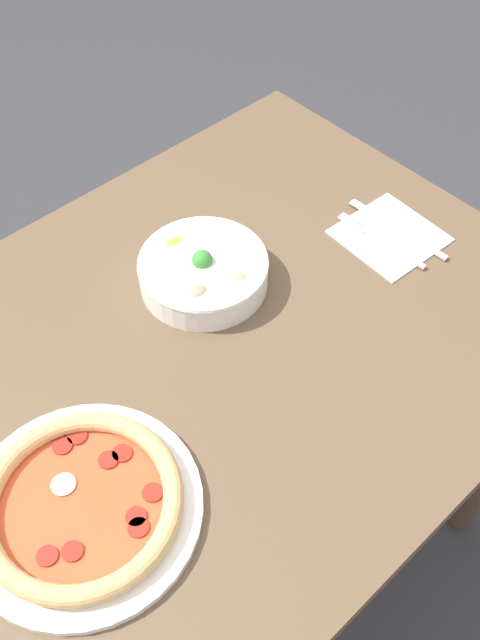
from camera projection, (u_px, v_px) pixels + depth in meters
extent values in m
plane|color=#333338|center=(194.00, 569.00, 1.61)|extent=(8.00, 8.00, 0.00)
cube|color=brown|center=(168.00, 380.00, 1.03)|extent=(1.23, 0.80, 0.03)
cylinder|color=#4E3C2B|center=(270.00, 261.00, 1.71)|extent=(0.06, 0.06, 0.74)
cylinder|color=white|center=(83.00, 508.00, 0.88)|extent=(0.30, 0.30, 0.01)
torus|color=tan|center=(81.00, 502.00, 0.86)|extent=(0.25, 0.25, 0.03)
cylinder|color=#D14C28|center=(82.00, 505.00, 0.87)|extent=(0.22, 0.22, 0.01)
cylinder|color=maroon|center=(108.00, 460.00, 0.91)|extent=(0.03, 0.03, 0.00)
cylinder|color=maroon|center=(138.00, 528.00, 0.85)|extent=(0.03, 0.03, 0.00)
cylinder|color=maroon|center=(122.00, 453.00, 0.91)|extent=(0.03, 0.03, 0.00)
cylinder|color=maroon|center=(63.00, 446.00, 0.92)|extent=(0.03, 0.03, 0.00)
cylinder|color=maroon|center=(77.00, 436.00, 0.93)|extent=(0.03, 0.03, 0.00)
cylinder|color=maroon|center=(73.00, 551.00, 0.83)|extent=(0.03, 0.03, 0.00)
cylinder|color=maroon|center=(153.00, 492.00, 0.88)|extent=(0.03, 0.03, 0.00)
cylinder|color=maroon|center=(136.00, 516.00, 0.86)|extent=(0.03, 0.03, 0.00)
cylinder|color=maroon|center=(47.00, 556.00, 0.83)|extent=(0.03, 0.03, 0.00)
ellipsoid|color=silver|center=(63.00, 484.00, 0.88)|extent=(0.03, 0.03, 0.01)
cylinder|color=white|center=(203.00, 272.00, 1.11)|extent=(0.20, 0.20, 0.05)
torus|color=white|center=(203.00, 263.00, 1.09)|extent=(0.20, 0.20, 0.01)
ellipsoid|color=#998466|center=(234.00, 289.00, 1.06)|extent=(0.03, 0.04, 0.02)
ellipsoid|color=#998466|center=(235.00, 239.00, 1.13)|extent=(0.04, 0.04, 0.02)
ellipsoid|color=#998466|center=(185.00, 245.00, 1.12)|extent=(0.03, 0.04, 0.02)
ellipsoid|color=tan|center=(223.00, 279.00, 1.08)|extent=(0.04, 0.04, 0.02)
ellipsoid|color=tan|center=(239.00, 280.00, 1.07)|extent=(0.04, 0.04, 0.02)
ellipsoid|color=#998466|center=(198.00, 293.00, 1.05)|extent=(0.03, 0.02, 0.02)
sphere|color=#388433|center=(202.00, 260.00, 1.08)|extent=(0.03, 0.03, 0.03)
ellipsoid|color=yellow|center=(174.00, 244.00, 1.12)|extent=(0.04, 0.02, 0.02)
cube|color=white|center=(390.00, 236.00, 1.19)|extent=(0.16, 0.16, 0.00)
cube|color=silver|center=(394.00, 248.00, 1.17)|extent=(0.01, 0.12, 0.00)
cube|color=silver|center=(355.00, 221.00, 1.21)|extent=(0.00, 0.05, 0.00)
cube|color=silver|center=(353.00, 222.00, 1.21)|extent=(0.00, 0.05, 0.00)
cube|color=silver|center=(351.00, 223.00, 1.20)|extent=(0.00, 0.05, 0.00)
cube|color=silver|center=(350.00, 224.00, 1.20)|extent=(0.00, 0.05, 0.00)
cube|color=silver|center=(427.00, 246.00, 1.17)|extent=(0.01, 0.08, 0.01)
cube|color=silver|center=(379.00, 218.00, 1.21)|extent=(0.02, 0.12, 0.00)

